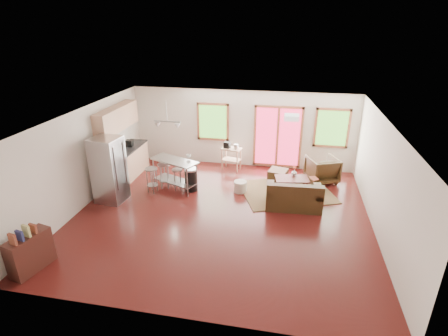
% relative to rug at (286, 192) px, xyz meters
% --- Properties ---
extents(floor, '(7.50, 7.00, 0.02)m').
position_rel_rug_xyz_m(floor, '(-1.61, -1.64, -0.02)').
color(floor, '#360D0C').
rests_on(floor, ground).
extents(ceiling, '(7.50, 7.00, 0.02)m').
position_rel_rug_xyz_m(ceiling, '(-1.61, -1.64, 2.60)').
color(ceiling, white).
rests_on(ceiling, ground).
extents(back_wall, '(7.50, 0.02, 2.60)m').
position_rel_rug_xyz_m(back_wall, '(-1.61, 1.87, 1.29)').
color(back_wall, beige).
rests_on(back_wall, ground).
extents(left_wall, '(0.02, 7.00, 2.60)m').
position_rel_rug_xyz_m(left_wall, '(-5.37, -1.64, 1.29)').
color(left_wall, beige).
rests_on(left_wall, ground).
extents(right_wall, '(0.02, 7.00, 2.60)m').
position_rel_rug_xyz_m(right_wall, '(2.15, -1.64, 1.29)').
color(right_wall, beige).
rests_on(right_wall, ground).
extents(front_wall, '(7.50, 0.02, 2.60)m').
position_rel_rug_xyz_m(front_wall, '(-1.61, -5.15, 1.29)').
color(front_wall, beige).
rests_on(front_wall, ground).
extents(window_left, '(1.10, 0.05, 1.30)m').
position_rel_rug_xyz_m(window_left, '(-2.61, 1.82, 1.49)').
color(window_left, '#2F5B1C').
rests_on(window_left, back_wall).
extents(french_doors, '(1.60, 0.05, 2.10)m').
position_rel_rug_xyz_m(french_doors, '(-0.41, 1.82, 1.09)').
color(french_doors, '#BD2042').
rests_on(french_doors, back_wall).
extents(window_right, '(1.10, 0.05, 1.30)m').
position_rel_rug_xyz_m(window_right, '(1.29, 1.82, 1.49)').
color(window_right, '#2F5B1C').
rests_on(window_right, back_wall).
extents(rug, '(3.08, 2.75, 0.03)m').
position_rel_rug_xyz_m(rug, '(0.00, 0.00, 0.00)').
color(rug, '#47623B').
rests_on(rug, floor).
extents(loveseat, '(1.51, 0.91, 0.78)m').
position_rel_rug_xyz_m(loveseat, '(0.20, -0.87, 0.30)').
color(loveseat, black).
rests_on(loveseat, floor).
extents(coffee_table, '(1.05, 0.73, 0.39)m').
position_rel_rug_xyz_m(coffee_table, '(0.14, 0.17, 0.32)').
color(coffee_table, '#361813').
rests_on(coffee_table, floor).
extents(armchair, '(1.10, 1.07, 0.88)m').
position_rel_rug_xyz_m(armchair, '(1.04, 0.97, 0.43)').
color(armchair, black).
rests_on(armchair, floor).
extents(ottoman, '(0.65, 0.65, 0.36)m').
position_rel_rug_xyz_m(ottoman, '(-0.29, 0.76, 0.17)').
color(ottoman, black).
rests_on(ottoman, floor).
extents(pouf, '(0.45, 0.45, 0.33)m').
position_rel_rug_xyz_m(pouf, '(-1.34, -0.23, 0.15)').
color(pouf, beige).
rests_on(pouf, floor).
extents(vase, '(0.21, 0.21, 0.28)m').
position_rel_rug_xyz_m(vase, '(0.19, 0.39, 0.49)').
color(vase, silver).
rests_on(vase, coffee_table).
extents(book, '(0.20, 0.10, 0.28)m').
position_rel_rug_xyz_m(book, '(0.67, 0.17, 0.53)').
color(book, brown).
rests_on(book, coffee_table).
extents(cabinets, '(0.64, 2.24, 2.30)m').
position_rel_rug_xyz_m(cabinets, '(-5.10, 0.06, 0.91)').
color(cabinets, tan).
rests_on(cabinets, floor).
extents(refrigerator, '(0.81, 0.78, 1.83)m').
position_rel_rug_xyz_m(refrigerator, '(-4.79, -1.42, 0.90)').
color(refrigerator, '#B7BABC').
rests_on(refrigerator, floor).
extents(island, '(1.55, 1.09, 0.91)m').
position_rel_rug_xyz_m(island, '(-3.29, -0.37, 0.61)').
color(island, '#B7BABC').
rests_on(island, floor).
extents(cup, '(0.16, 0.14, 0.13)m').
position_rel_rug_xyz_m(cup, '(-2.90, -0.20, 1.00)').
color(cup, white).
rests_on(cup, island).
extents(bar_stool_a, '(0.43, 0.43, 0.76)m').
position_rel_rug_xyz_m(bar_stool_a, '(-3.87, -0.74, 0.55)').
color(bar_stool_a, '#B7BABC').
rests_on(bar_stool_a, floor).
extents(bar_stool_b, '(0.44, 0.44, 0.78)m').
position_rel_rug_xyz_m(bar_stool_b, '(-3.61, -0.39, 0.57)').
color(bar_stool_b, '#B7BABC').
rests_on(bar_stool_b, floor).
extents(bar_stool_c, '(0.42, 0.42, 0.66)m').
position_rel_rug_xyz_m(bar_stool_c, '(-3.19, -0.46, 0.48)').
color(bar_stool_c, '#B7BABC').
rests_on(bar_stool_c, floor).
extents(trash_can, '(0.40, 0.40, 0.70)m').
position_rel_rug_xyz_m(trash_can, '(-2.79, -0.41, 0.34)').
color(trash_can, black).
rests_on(trash_can, floor).
extents(kitchen_cart, '(0.70, 0.52, 0.96)m').
position_rel_rug_xyz_m(kitchen_cart, '(-1.91, 1.36, 0.64)').
color(kitchen_cart, tan).
rests_on(kitchen_cart, floor).
extents(bookshelf, '(0.52, 0.94, 1.04)m').
position_rel_rug_xyz_m(bookshelf, '(-4.96, -4.48, 0.40)').
color(bookshelf, '#361813').
rests_on(bookshelf, floor).
extents(ceiling_flush, '(0.35, 0.35, 0.12)m').
position_rel_rug_xyz_m(ceiling_flush, '(-0.01, -1.04, 2.52)').
color(ceiling_flush, white).
rests_on(ceiling_flush, ceiling).
extents(pendant_light, '(0.80, 0.18, 0.79)m').
position_rel_rug_xyz_m(pendant_light, '(-3.51, -0.14, 1.88)').
color(pendant_light, gray).
rests_on(pendant_light, ceiling).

